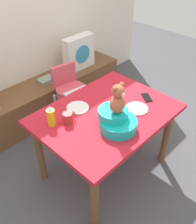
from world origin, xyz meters
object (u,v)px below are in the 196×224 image
infant_seat_teal (116,121)px  dinner_plate_near (137,109)px  ketchup_bottle (51,116)px  teddy_bear (118,99)px  dining_table (106,122)px  coffee_mug (68,118)px  highchair (70,90)px  book_stack (46,80)px  cell_phone (147,97)px  pillow_floral_right (79,53)px  dinner_plate_far (78,108)px

infant_seat_teal → dinner_plate_near: bearing=5.7°
ketchup_bottle → teddy_bear: bearing=-49.9°
dining_table → coffee_mug: size_ratio=10.04×
highchair → teddy_bear: 1.13m
book_stack → cell_phone: size_ratio=1.39×
highchair → pillow_floral_right: bearing=38.6°
teddy_bear → ketchup_bottle: 0.56m
infant_seat_teal → teddy_bear: 0.21m
pillow_floral_right → book_stack: 0.58m
pillow_floral_right → highchair: (-0.52, -0.42, -0.16)m
book_stack → pillow_floral_right: bearing=-2.2°
book_stack → coffee_mug: 1.23m
infant_seat_teal → dinner_plate_far: 0.42m
highchair → teddy_bear: (-0.32, -0.96, 0.50)m
ketchup_bottle → dinner_plate_far: (0.30, 0.01, -0.08)m
ketchup_bottle → dinner_plate_far: 0.31m
coffee_mug → dinner_plate_near: coffee_mug is taller
highchair → dinner_plate_near: 0.95m
dinner_plate_far → cell_phone: size_ratio=1.39×
teddy_bear → ketchup_bottle: size_ratio=1.35×
coffee_mug → teddy_bear: bearing=-55.3°
highchair → dinner_plate_near: highchair is taller
dining_table → dinner_plate_near: bearing=-35.7°
ketchup_bottle → dinner_plate_near: ketchup_bottle is taller
pillow_floral_right → coffee_mug: pillow_floral_right is taller
dinner_plate_far → pillow_floral_right: bearing=47.4°
dining_table → teddy_bear: size_ratio=4.82×
cell_phone → teddy_bear: bearing=42.4°
pillow_floral_right → book_stack: (-0.54, 0.02, -0.19)m
teddy_bear → dinner_plate_far: teddy_bear is taller
book_stack → teddy_bear: bearing=-102.0°
coffee_mug → highchair: bearing=49.2°
highchair → dinner_plate_far: (-0.36, -0.54, 0.22)m
cell_phone → ketchup_bottle: bearing=13.6°
dining_table → cell_phone: bearing=-15.7°
infant_seat_teal → dinner_plate_far: infant_seat_teal is taller
pillow_floral_right → coffee_mug: bearing=-135.5°
infant_seat_teal → cell_phone: 0.53m
dining_table → coffee_mug: 0.38m
pillow_floral_right → dinner_plate_far: (-0.88, -0.96, 0.07)m
pillow_floral_right → ketchup_bottle: 1.54m
pillow_floral_right → coffee_mug: size_ratio=3.67×
pillow_floral_right → dinner_plate_near: 1.44m
dinner_plate_near → dinner_plate_far: bearing=133.0°
infant_seat_teal → teddy_bear: teddy_bear is taller
book_stack → dinner_plate_near: 1.39m
book_stack → dinner_plate_far: dinner_plate_far is taller
highchair → coffee_mug: bearing=-130.8°
dining_table → dinner_plate_near: (0.23, -0.16, 0.11)m
book_stack → dinner_plate_far: size_ratio=1.00×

